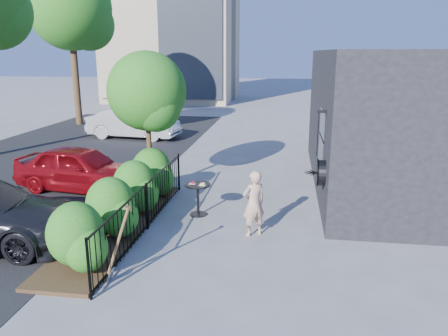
% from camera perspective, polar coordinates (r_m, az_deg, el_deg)
% --- Properties ---
extents(ground, '(120.00, 120.00, 0.00)m').
position_cam_1_polar(ground, '(9.96, -1.58, -8.44)').
color(ground, gray).
rests_on(ground, ground).
extents(shop_building, '(6.22, 9.00, 4.00)m').
position_cam_1_polar(shop_building, '(14.20, 24.31, 5.71)').
color(shop_building, black).
rests_on(shop_building, ground).
extents(fence, '(0.05, 6.05, 1.10)m').
position_cam_1_polar(fence, '(10.11, -10.05, -4.91)').
color(fence, black).
rests_on(fence, ground).
extents(planting_bed, '(1.30, 6.00, 0.08)m').
position_cam_1_polar(planting_bed, '(10.52, -13.58, -7.33)').
color(planting_bed, '#382616').
rests_on(planting_bed, ground).
extents(shrubs, '(1.10, 5.60, 1.24)m').
position_cam_1_polar(shrubs, '(10.35, -13.08, -3.78)').
color(shrubs, '#166217').
rests_on(shrubs, ground).
extents(patio_tree, '(2.20, 2.20, 3.94)m').
position_cam_1_polar(patio_tree, '(12.43, -9.80, 9.23)').
color(patio_tree, '#3F2B19').
rests_on(patio_tree, ground).
extents(street, '(9.00, 30.00, 0.01)m').
position_cam_1_polar(street, '(15.28, -26.31, -1.63)').
color(street, black).
rests_on(street, ground).
extents(street_tree_far, '(4.40, 4.40, 8.28)m').
position_cam_1_polar(street_tree_far, '(25.77, -19.35, 18.50)').
color(street_tree_far, '#3F2B19').
rests_on(street_tree_far, ground).
extents(cafe_table, '(0.64, 0.64, 0.86)m').
position_cam_1_polar(cafe_table, '(10.82, -3.42, -3.38)').
color(cafe_table, black).
rests_on(cafe_table, ground).
extents(woman, '(0.65, 0.59, 1.48)m').
position_cam_1_polar(woman, '(9.60, 3.90, -4.65)').
color(woman, tan).
rests_on(woman, ground).
extents(shovel, '(0.51, 0.19, 1.47)m').
position_cam_1_polar(shovel, '(7.91, -13.84, -10.21)').
color(shovel, brown).
rests_on(shovel, ground).
extents(car_red, '(4.08, 2.15, 1.32)m').
position_cam_1_polar(car_red, '(13.38, -18.22, -0.07)').
color(car_red, maroon).
rests_on(car_red, ground).
extents(car_silver, '(4.45, 1.93, 1.42)m').
position_cam_1_polar(car_silver, '(21.06, -11.72, 5.76)').
color(car_silver, '#B4B3B9').
rests_on(car_silver, ground).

